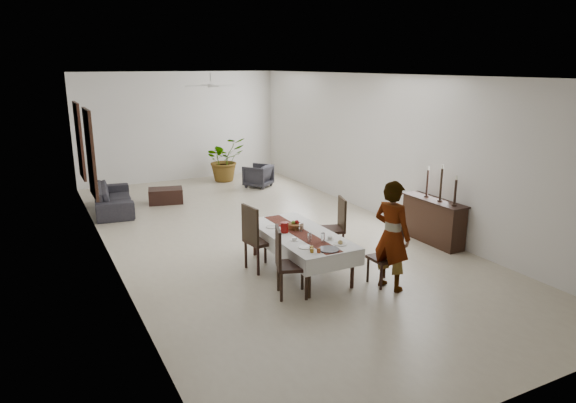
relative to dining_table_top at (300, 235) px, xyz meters
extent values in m
cube|color=#C0B599|center=(0.23, 1.92, -0.64)|extent=(6.00, 12.00, 0.00)
cube|color=silver|center=(0.23, 1.92, 2.56)|extent=(6.00, 12.00, 0.02)
cube|color=silver|center=(0.23, 7.92, 0.96)|extent=(6.00, 0.02, 3.20)
cube|color=silver|center=(0.23, -4.08, 0.96)|extent=(6.00, 0.02, 3.20)
cube|color=silver|center=(-2.77, 1.92, 0.96)|extent=(0.02, 12.00, 3.20)
cube|color=silver|center=(3.23, 1.92, 0.96)|extent=(0.02, 12.00, 3.20)
cube|color=black|center=(0.00, 0.00, 0.00)|extent=(0.88, 2.12, 0.04)
cylinder|color=black|center=(-0.39, -1.01, -0.33)|extent=(0.06, 0.06, 0.62)
cylinder|color=black|center=(0.39, -1.01, -0.33)|extent=(0.06, 0.06, 0.62)
cylinder|color=black|center=(-0.39, 1.01, -0.33)|extent=(0.06, 0.06, 0.62)
cylinder|color=black|center=(0.39, 1.01, -0.33)|extent=(0.06, 0.06, 0.62)
cube|color=white|center=(0.00, 0.00, 0.03)|extent=(1.04, 2.28, 0.01)
cube|color=silver|center=(-0.52, 0.00, -0.10)|extent=(0.01, 2.28, 0.26)
cube|color=white|center=(0.52, 0.00, -0.10)|extent=(0.01, 2.28, 0.26)
cube|color=white|center=(0.00, -1.13, -0.10)|extent=(1.04, 0.01, 0.26)
cube|color=silver|center=(0.00, 1.13, -0.10)|extent=(1.04, 0.01, 0.26)
cube|color=maroon|center=(0.00, 0.00, 0.03)|extent=(0.31, 2.20, 0.00)
cylinder|color=maroon|center=(-0.22, 0.13, 0.12)|extent=(0.13, 0.13, 0.18)
torus|color=maroon|center=(-0.30, 0.13, 0.12)|extent=(0.11, 0.02, 0.11)
cylinder|color=white|center=(0.11, -0.57, 0.11)|extent=(0.06, 0.06, 0.15)
cylinder|color=silver|center=(-0.09, -0.48, 0.11)|extent=(0.06, 0.06, 0.15)
cylinder|color=white|center=(0.04, 0.04, 0.11)|extent=(0.06, 0.06, 0.15)
cylinder|color=silver|center=(0.26, -0.53, 0.06)|extent=(0.08, 0.08, 0.05)
cylinder|color=white|center=(0.26, -0.53, 0.04)|extent=(0.13, 0.13, 0.01)
cylinder|color=white|center=(-0.26, -0.31, 0.06)|extent=(0.08, 0.08, 0.05)
cylinder|color=white|center=(-0.26, -0.31, 0.04)|extent=(0.13, 0.13, 0.01)
cylinder|color=white|center=(0.29, -0.79, 0.04)|extent=(0.21, 0.21, 0.01)
sphere|color=tan|center=(0.29, -0.79, 0.06)|extent=(0.08, 0.08, 0.08)
cylinder|color=silver|center=(-0.26, -0.66, 0.04)|extent=(0.21, 0.21, 0.01)
cylinder|color=silver|center=(-0.28, 0.49, 0.04)|extent=(0.21, 0.21, 0.01)
cylinder|color=#444449|center=(0.00, -0.93, 0.04)|extent=(0.32, 0.32, 0.02)
cylinder|color=#933B15|center=(-0.19, -0.95, 0.06)|extent=(0.06, 0.06, 0.07)
cylinder|color=#956615|center=(-0.28, -0.90, 0.06)|extent=(0.06, 0.06, 0.07)
cylinder|color=#966915|center=(-0.24, -0.81, 0.06)|extent=(0.06, 0.06, 0.07)
cylinder|color=brown|center=(0.04, 0.22, 0.08)|extent=(0.26, 0.26, 0.09)
sphere|color=maroon|center=(0.07, 0.24, 0.14)|extent=(0.08, 0.08, 0.08)
sphere|color=#598828|center=(0.01, 0.25, 0.14)|extent=(0.07, 0.07, 0.07)
cube|color=black|center=(0.92, -1.10, -0.21)|extent=(0.42, 0.42, 0.05)
cylinder|color=black|center=(1.09, -1.27, -0.43)|extent=(0.04, 0.04, 0.41)
cylinder|color=black|center=(1.08, -0.93, -0.43)|extent=(0.04, 0.04, 0.41)
cylinder|color=black|center=(0.75, -1.27, -0.43)|extent=(0.04, 0.04, 0.41)
cylinder|color=black|center=(0.74, -0.93, -0.43)|extent=(0.04, 0.04, 0.41)
cube|color=black|center=(1.11, -1.09, 0.08)|extent=(0.05, 0.42, 0.53)
cube|color=black|center=(0.89, 0.43, -0.17)|extent=(0.56, 0.56, 0.05)
cylinder|color=black|center=(1.01, 0.20, -0.42)|extent=(0.06, 0.06, 0.44)
cylinder|color=black|center=(1.12, 0.55, -0.42)|extent=(0.06, 0.06, 0.44)
cylinder|color=black|center=(0.66, 0.31, -0.42)|extent=(0.06, 0.06, 0.44)
cylinder|color=black|center=(0.77, 0.66, -0.42)|extent=(0.06, 0.06, 0.44)
cube|color=black|center=(1.08, 0.37, 0.13)|extent=(0.17, 0.44, 0.57)
cube|color=black|center=(-0.57, -0.81, -0.16)|extent=(0.58, 0.58, 0.05)
cylinder|color=black|center=(-0.68, -0.57, -0.41)|extent=(0.06, 0.06, 0.45)
cylinder|color=black|center=(-0.81, -0.93, -0.41)|extent=(0.06, 0.06, 0.45)
cylinder|color=black|center=(-0.33, -0.70, -0.41)|extent=(0.06, 0.06, 0.45)
cylinder|color=black|center=(-0.46, -1.05, -0.41)|extent=(0.06, 0.06, 0.45)
cube|color=black|center=(-0.77, -0.74, 0.15)|extent=(0.19, 0.44, 0.58)
cube|color=black|center=(-0.54, 0.35, -0.13)|extent=(0.55, 0.55, 0.06)
cylinder|color=black|center=(-0.77, 0.52, -0.40)|extent=(0.05, 0.05, 0.48)
cylinder|color=black|center=(-0.71, 0.12, -0.40)|extent=(0.05, 0.05, 0.48)
cylinder|color=black|center=(-0.38, 0.57, -0.40)|extent=(0.05, 0.05, 0.48)
cylinder|color=black|center=(-0.32, 0.18, -0.40)|extent=(0.05, 0.05, 0.48)
cube|color=black|center=(-0.76, 0.32, 0.20)|extent=(0.11, 0.49, 0.62)
imported|color=gray|center=(0.91, -1.28, 0.22)|extent=(0.57, 0.72, 1.73)
cube|color=black|center=(3.01, 0.07, -0.22)|extent=(0.37, 1.40, 0.84)
cube|color=black|center=(3.01, 0.07, 0.21)|extent=(0.41, 1.45, 0.03)
cylinder|color=black|center=(3.01, -0.45, 0.24)|extent=(0.09, 0.09, 0.03)
cylinder|color=black|center=(3.01, -0.45, 0.49)|extent=(0.05, 0.05, 0.47)
cylinder|color=#EDE9CD|center=(3.01, -0.45, 0.76)|extent=(0.03, 0.03, 0.07)
cylinder|color=black|center=(3.01, -0.07, 0.24)|extent=(0.09, 0.09, 0.03)
cylinder|color=black|center=(3.01, -0.07, 0.56)|extent=(0.05, 0.05, 0.61)
cylinder|color=white|center=(3.01, -0.07, 0.90)|extent=(0.03, 0.03, 0.07)
cylinder|color=black|center=(3.01, 0.30, 0.24)|extent=(0.09, 0.09, 0.03)
cylinder|color=black|center=(3.01, 0.30, 0.51)|extent=(0.05, 0.05, 0.51)
cylinder|color=beige|center=(3.01, 0.30, 0.80)|extent=(0.03, 0.03, 0.07)
imported|color=#2C292E|center=(-2.19, 5.28, -0.33)|extent=(1.07, 2.19, 0.62)
imported|color=#2C292F|center=(1.89, 5.96, -0.32)|extent=(0.97, 0.97, 0.64)
cube|color=black|center=(-0.91, 5.41, -0.45)|extent=(0.94, 0.73, 0.37)
imported|color=#285F26|center=(1.34, 7.16, 0.01)|extent=(1.32, 1.19, 1.31)
cube|color=black|center=(-2.73, 4.12, 0.96)|extent=(0.06, 1.05, 1.85)
cube|color=white|center=(-2.69, 4.12, 0.96)|extent=(0.01, 0.90, 1.70)
cube|color=black|center=(-2.73, 6.22, 0.96)|extent=(0.06, 1.05, 1.85)
cube|color=silver|center=(-2.69, 6.22, 0.96)|extent=(0.01, 0.90, 1.70)
cylinder|color=silver|center=(0.23, 4.92, 2.46)|extent=(0.04, 0.04, 0.20)
cylinder|color=silver|center=(0.23, 4.92, 2.26)|extent=(0.16, 0.16, 0.08)
cube|color=white|center=(0.23, 5.27, 2.26)|extent=(0.10, 0.55, 0.01)
cube|color=white|center=(0.23, 4.57, 2.26)|extent=(0.10, 0.55, 0.01)
cube|color=white|center=(0.58, 4.92, 2.26)|extent=(0.55, 0.10, 0.01)
cube|color=silver|center=(-0.12, 4.92, 2.26)|extent=(0.55, 0.10, 0.01)
camera|label=1|loc=(-3.91, -7.15, 2.76)|focal=32.00mm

